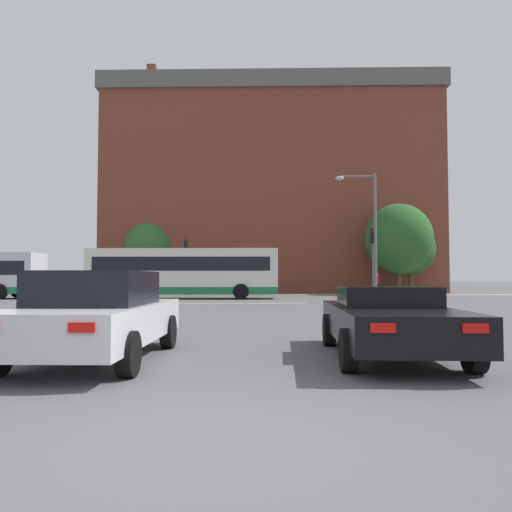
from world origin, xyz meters
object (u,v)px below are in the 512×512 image
at_px(bus_crossing_lead, 184,272).
at_px(pedestrian_walking_east, 189,283).
at_px(traffic_light_far_left, 186,257).
at_px(traffic_light_near_right, 373,253).
at_px(car_saloon_left, 97,315).
at_px(street_lamp_junction, 368,223).
at_px(car_roadster_right, 389,320).
at_px(pedestrian_waiting, 377,282).

xyz_separation_m(bus_crossing_lead, pedestrian_walking_east, (-0.82, 7.68, -0.80)).
relative_size(traffic_light_far_left, traffic_light_near_right, 1.11).
distance_m(car_saloon_left, street_lamp_junction, 21.44).
height_order(traffic_light_near_right, pedestrian_walking_east, traffic_light_near_right).
relative_size(bus_crossing_lead, traffic_light_near_right, 3.04).
xyz_separation_m(car_roadster_right, pedestrian_waiting, (6.99, 32.63, 0.41)).
relative_size(bus_crossing_lead, pedestrian_waiting, 7.04).
bearing_deg(car_roadster_right, street_lamp_junction, 81.03).
height_order(bus_crossing_lead, traffic_light_near_right, traffic_light_near_right).
bearing_deg(car_roadster_right, pedestrian_walking_east, 106.34).
bearing_deg(pedestrian_walking_east, car_saloon_left, -107.07).
bearing_deg(traffic_light_near_right, car_roadster_right, -101.28).
xyz_separation_m(traffic_light_far_left, traffic_light_near_right, (12.46, -12.18, -0.28)).
height_order(car_saloon_left, pedestrian_walking_east, pedestrian_walking_east).
bearing_deg(pedestrian_waiting, car_saloon_left, 110.01).
xyz_separation_m(car_roadster_right, pedestrian_walking_east, (-8.44, 31.89, 0.33)).
xyz_separation_m(car_saloon_left, traffic_light_near_right, (8.75, 19.49, 2.01)).
bearing_deg(pedestrian_walking_east, pedestrian_waiting, -20.46).
xyz_separation_m(car_saloon_left, pedestrian_walking_east, (-3.49, 32.32, 0.21)).
bearing_deg(bus_crossing_lead, pedestrian_waiting, -60.03).
bearing_deg(traffic_light_near_right, pedestrian_walking_east, 133.68).
distance_m(traffic_light_far_left, traffic_light_near_right, 17.43).
relative_size(traffic_light_near_right, pedestrian_walking_east, 2.47).
relative_size(traffic_light_near_right, street_lamp_junction, 0.57).
bearing_deg(pedestrian_waiting, car_roadster_right, 117.78).
distance_m(traffic_light_near_right, pedestrian_walking_east, 17.82).
bearing_deg(traffic_light_far_left, pedestrian_walking_east, 71.32).
height_order(car_roadster_right, traffic_light_near_right, traffic_light_near_right).
distance_m(bus_crossing_lead, street_lamp_junction, 12.59).
height_order(traffic_light_near_right, street_lamp_junction, street_lamp_junction).
relative_size(pedestrian_waiting, pedestrian_walking_east, 1.07).
distance_m(car_roadster_right, bus_crossing_lead, 25.40).
bearing_deg(pedestrian_walking_east, traffic_light_far_left, -131.91).
distance_m(bus_crossing_lead, pedestrian_waiting, 16.89).
height_order(bus_crossing_lead, pedestrian_walking_east, bus_crossing_lead).
relative_size(car_saloon_left, pedestrian_waiting, 2.64).
relative_size(traffic_light_near_right, pedestrian_waiting, 2.32).
distance_m(car_saloon_left, traffic_light_near_right, 21.46).
xyz_separation_m(street_lamp_junction, pedestrian_walking_east, (-11.94, 12.96, -3.44)).
distance_m(street_lamp_junction, pedestrian_walking_east, 17.95).
bearing_deg(bus_crossing_lead, traffic_light_near_right, -114.21).
bearing_deg(traffic_light_far_left, car_roadster_right, -74.51).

